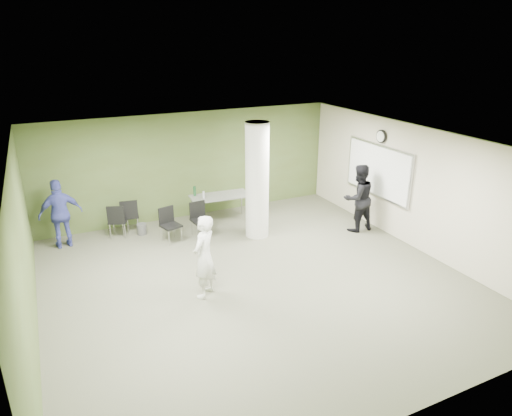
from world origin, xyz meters
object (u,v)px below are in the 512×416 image
folding_table (219,197)px  woman_white (204,257)px  chair_back_left (117,219)px  man_blue (61,214)px  man_black (358,198)px

folding_table → woman_white: size_ratio=0.97×
folding_table → chair_back_left: size_ratio=1.85×
chair_back_left → woman_white: woman_white is taller
folding_table → man_blue: man_blue is taller
chair_back_left → man_blue: bearing=20.5°
man_blue → woman_white: bearing=117.2°
folding_table → chair_back_left: (-2.59, 0.10, -0.18)m
chair_back_left → woman_white: 3.57m
chair_back_left → woman_white: bearing=128.7°
chair_back_left → man_blue: (-1.22, 0.04, 0.32)m
man_black → man_blue: size_ratio=1.05×
woman_white → man_black: bearing=154.4°
chair_back_left → man_black: bearing=-178.9°
folding_table → woman_white: woman_white is taller
chair_back_left → man_black: (5.50, -2.12, 0.36)m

